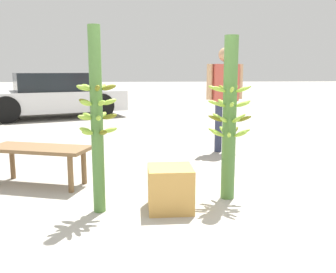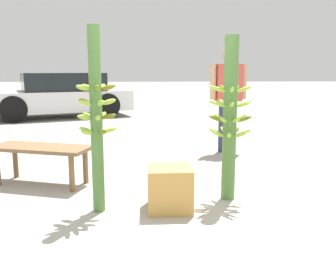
# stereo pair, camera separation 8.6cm
# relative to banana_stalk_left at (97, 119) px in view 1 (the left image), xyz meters

# --- Properties ---
(ground_plane) EXTENTS (80.00, 80.00, 0.00)m
(ground_plane) POSITION_rel_banana_stalk_left_xyz_m (0.62, -0.12, -0.87)
(ground_plane) COLOR #9E998E
(banana_stalk_left) EXTENTS (0.37, 0.37, 1.69)m
(banana_stalk_left) POSITION_rel_banana_stalk_left_xyz_m (0.00, 0.00, 0.00)
(banana_stalk_left) COLOR #4C7A38
(banana_stalk_left) RESTS_ON ground_plane
(banana_stalk_center) EXTENTS (0.45, 0.45, 1.64)m
(banana_stalk_center) POSITION_rel_banana_stalk_left_xyz_m (1.28, 0.26, -0.04)
(banana_stalk_center) COLOR #4C7A38
(banana_stalk_center) RESTS_ON ground_plane
(vendor_person) EXTENTS (0.61, 0.25, 1.66)m
(vendor_person) POSITION_rel_banana_stalk_left_xyz_m (1.76, 2.50, 0.12)
(vendor_person) COLOR #2D334C
(vendor_person) RESTS_ON ground_plane
(market_bench) EXTENTS (1.23, 0.78, 0.45)m
(market_bench) POSITION_rel_banana_stalk_left_xyz_m (-0.76, 0.88, -0.49)
(market_bench) COLOR brown
(market_bench) RESTS_ON ground_plane
(parked_car) EXTENTS (4.27, 3.03, 1.23)m
(parked_car) POSITION_rel_banana_stalk_left_xyz_m (-1.97, 7.36, -0.26)
(parked_car) COLOR silver
(parked_car) RESTS_ON ground_plane
(produce_crate) EXTENTS (0.41, 0.41, 0.41)m
(produce_crate) POSITION_rel_banana_stalk_left_xyz_m (0.66, -0.01, -0.66)
(produce_crate) COLOR #C69347
(produce_crate) RESTS_ON ground_plane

